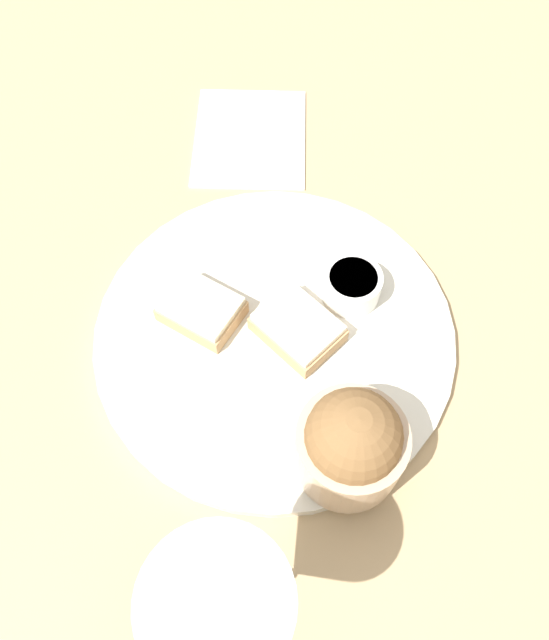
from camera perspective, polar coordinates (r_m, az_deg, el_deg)
name	(u,v)px	position (r m, az deg, el deg)	size (l,w,h in m)	color
ground_plane	(274,337)	(0.61, 0.00, -1.55)	(4.00, 4.00, 0.00)	tan
dinner_plate	(274,334)	(0.61, 0.00, -1.24)	(0.35, 0.35, 0.01)	silver
salad_bowl	(351,443)	(0.51, 7.03, -11.12)	(0.09, 0.09, 0.10)	tan
sauce_ramekin	(352,285)	(0.61, 7.10, 3.22)	(0.06, 0.06, 0.03)	white
cheese_toast_near	(298,328)	(0.59, 2.14, -0.71)	(0.09, 0.08, 0.03)	tan
cheese_toast_far	(201,309)	(0.60, -6.71, 0.99)	(0.09, 0.09, 0.03)	tan
wine_glass	(222,610)	(0.42, -4.86, -24.90)	(0.09, 0.09, 0.18)	silver
napkin	(250,137)	(0.78, -2.26, 16.42)	(0.20, 0.18, 0.01)	white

